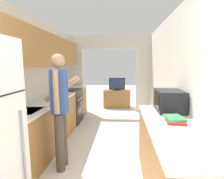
{
  "coord_description": "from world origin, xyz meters",
  "views": [
    {
      "loc": [
        0.43,
        -0.87,
        1.58
      ],
      "look_at": [
        0.24,
        2.27,
        1.12
      ],
      "focal_mm": 28.0,
      "sensor_mm": 36.0,
      "label": 1
    }
  ],
  "objects_px": {
    "range_oven": "(69,106)",
    "television": "(117,84)",
    "tv_cabinet": "(117,99)",
    "microwave": "(169,100)",
    "book_stack": "(175,120)",
    "person": "(60,108)"
  },
  "relations": [
    {
      "from": "television",
      "to": "person",
      "type": "bearing_deg",
      "value": -100.89
    },
    {
      "from": "tv_cabinet",
      "to": "person",
      "type": "bearing_deg",
      "value": -100.78
    },
    {
      "from": "tv_cabinet",
      "to": "microwave",
      "type": "bearing_deg",
      "value": -76.74
    },
    {
      "from": "microwave",
      "to": "tv_cabinet",
      "type": "xyz_separation_m",
      "value": [
        -0.87,
        3.71,
        -0.72
      ]
    },
    {
      "from": "range_oven",
      "to": "book_stack",
      "type": "bearing_deg",
      "value": -50.4
    },
    {
      "from": "person",
      "to": "tv_cabinet",
      "type": "relative_size",
      "value": 1.79
    },
    {
      "from": "microwave",
      "to": "book_stack",
      "type": "height_order",
      "value": "microwave"
    },
    {
      "from": "person",
      "to": "microwave",
      "type": "distance_m",
      "value": 1.61
    },
    {
      "from": "range_oven",
      "to": "person",
      "type": "height_order",
      "value": "person"
    },
    {
      "from": "microwave",
      "to": "tv_cabinet",
      "type": "height_order",
      "value": "microwave"
    },
    {
      "from": "range_oven",
      "to": "television",
      "type": "xyz_separation_m",
      "value": [
        1.26,
        1.69,
        0.41
      ]
    },
    {
      "from": "microwave",
      "to": "book_stack",
      "type": "distance_m",
      "value": 0.54
    },
    {
      "from": "range_oven",
      "to": "tv_cabinet",
      "type": "bearing_deg",
      "value": 54.03
    },
    {
      "from": "person",
      "to": "range_oven",
      "type": "bearing_deg",
      "value": 11.32
    },
    {
      "from": "person",
      "to": "tv_cabinet",
      "type": "bearing_deg",
      "value": -13.66
    },
    {
      "from": "microwave",
      "to": "television",
      "type": "height_order",
      "value": "microwave"
    },
    {
      "from": "microwave",
      "to": "tv_cabinet",
      "type": "distance_m",
      "value": 3.88
    },
    {
      "from": "tv_cabinet",
      "to": "television",
      "type": "xyz_separation_m",
      "value": [
        -0.0,
        -0.04,
        0.54
      ]
    },
    {
      "from": "range_oven",
      "to": "book_stack",
      "type": "xyz_separation_m",
      "value": [
        2.07,
        -2.5,
        0.47
      ]
    },
    {
      "from": "tv_cabinet",
      "to": "television",
      "type": "distance_m",
      "value": 0.54
    },
    {
      "from": "tv_cabinet",
      "to": "television",
      "type": "relative_size",
      "value": 1.68
    },
    {
      "from": "television",
      "to": "book_stack",
      "type": "bearing_deg",
      "value": -79.0
    }
  ]
}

